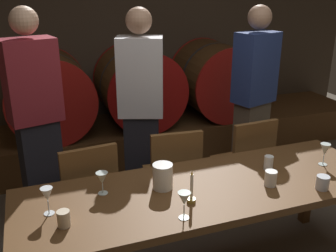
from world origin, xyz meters
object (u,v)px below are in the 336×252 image
(candle_left, at_px, (191,194))
(guest_left, at_px, (37,122))
(wine_barrel_right, at_px, (215,79))
(cup_center_left, at_px, (271,178))
(wine_barrel_center, at_px, (138,86))
(pitcher, at_px, (163,176))
(wine_glass_far_right, at_px, (325,150))
(cup_far_right, at_px, (323,183))
(guest_right, at_px, (253,98))
(chair_right, at_px, (246,161))
(wine_glass_far_left, at_px, (47,195))
(chair_left, at_px, (88,192))
(dining_table, at_px, (206,196))
(guest_center, at_px, (141,108))
(wine_glass_center_left, at_px, (102,179))
(wine_barrel_left, at_px, (49,94))
(chair_center, at_px, (173,174))
(wine_glass_center_right, at_px, (184,199))
(cup_far_left, at_px, (64,219))

(candle_left, bearing_deg, guest_left, 123.93)
(wine_barrel_right, xyz_separation_m, cup_center_left, (-0.73, -2.26, -0.06))
(wine_barrel_center, xyz_separation_m, pitcher, (-0.43, -2.06, -0.03))
(wine_glass_far_right, bearing_deg, candle_left, -172.54)
(cup_far_right, bearing_deg, guest_right, 76.23)
(chair_right, xyz_separation_m, wine_glass_far_left, (-1.64, -0.63, 0.35))
(guest_right, relative_size, wine_glass_far_right, 10.98)
(chair_right, bearing_deg, cup_center_left, 65.49)
(chair_left, distance_m, guest_right, 1.79)
(candle_left, bearing_deg, dining_table, 40.85)
(guest_center, height_order, candle_left, guest_center)
(guest_center, distance_m, pitcher, 1.09)
(chair_right, xyz_separation_m, wine_glass_center_left, (-1.32, -0.51, 0.33))
(wine_barrel_left, bearing_deg, chair_center, -61.22)
(chair_center, relative_size, wine_glass_center_right, 5.51)
(dining_table, xyz_separation_m, candle_left, (-0.16, -0.14, 0.13))
(chair_left, distance_m, cup_center_left, 1.31)
(wine_barrel_center, bearing_deg, cup_far_left, -115.01)
(wine_barrel_right, height_order, guest_left, guest_left)
(dining_table, distance_m, candle_left, 0.25)
(dining_table, distance_m, wine_glass_far_left, 0.97)
(guest_center, xyz_separation_m, wine_glass_far_left, (-0.87, -1.12, -0.06))
(wine_glass_center_left, bearing_deg, chair_center, 38.04)
(wine_glass_center_right, distance_m, cup_far_right, 0.93)
(wine_glass_far_left, bearing_deg, guest_center, 52.38)
(dining_table, bearing_deg, chair_right, 43.27)
(chair_right, relative_size, cup_center_left, 8.89)
(wine_barrel_center, xyz_separation_m, wine_glass_far_left, (-1.12, -2.11, 0.01))
(dining_table, distance_m, chair_right, 0.96)
(guest_left, relative_size, candle_left, 8.62)
(chair_center, relative_size, wine_glass_far_right, 5.54)
(wine_glass_center_left, bearing_deg, candle_left, -30.83)
(chair_left, bearing_deg, wine_glass_far_left, 57.68)
(wine_barrel_left, relative_size, wine_barrel_right, 1.00)
(chair_center, bearing_deg, wine_glass_far_right, 149.25)
(chair_left, height_order, candle_left, candle_left)
(candle_left, xyz_separation_m, pitcher, (-0.10, 0.22, 0.02))
(wine_barrel_right, distance_m, candle_left, 2.61)
(chair_right, distance_m, wine_glass_center_right, 1.37)
(wine_barrel_center, relative_size, guest_right, 0.50)
(cup_center_left, bearing_deg, dining_table, 162.48)
(chair_center, bearing_deg, pitcher, 68.89)
(wine_glass_far_left, bearing_deg, wine_glass_center_right, -23.19)
(guest_center, relative_size, wine_glass_center_right, 10.93)
(wine_barrel_left, height_order, wine_glass_center_right, wine_barrel_left)
(guest_center, distance_m, wine_glass_center_left, 1.15)
(wine_glass_center_left, xyz_separation_m, wine_glass_far_right, (1.54, -0.14, 0.01))
(chair_center, relative_size, pitcher, 5.47)
(chair_left, relative_size, pitcher, 5.47)
(wine_barrel_center, xyz_separation_m, wine_glass_center_left, (-0.80, -2.00, -0.01))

